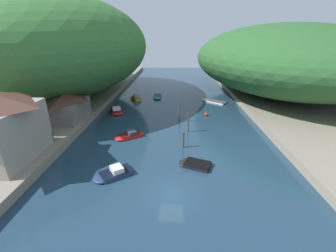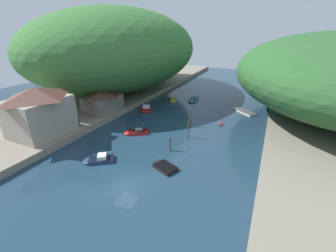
# 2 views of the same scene
# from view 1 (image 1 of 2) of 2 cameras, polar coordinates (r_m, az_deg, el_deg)

# --- Properties ---
(water_surface) EXTENTS (130.00, 130.00, 0.00)m
(water_surface) POSITION_cam_1_polar(r_m,az_deg,el_deg) (50.55, 1.38, 5.04)
(water_surface) COLOR #1E384C
(water_surface) RESTS_ON ground
(left_bank) EXTENTS (22.00, 120.00, 1.15)m
(left_bank) POSITION_cam_1_polar(r_m,az_deg,el_deg) (56.74, -25.89, 5.32)
(left_bank) COLOR gray
(left_bank) RESTS_ON ground
(right_bank) EXTENTS (22.00, 120.00, 1.15)m
(right_bank) POSITION_cam_1_polar(r_m,az_deg,el_deg) (56.56, 28.73, 4.76)
(right_bank) COLOR gray
(right_bank) RESTS_ON ground
(hillside_left) EXTENTS (40.46, 56.65, 22.44)m
(hillside_left) POSITION_cam_1_polar(r_m,az_deg,el_deg) (61.35, -25.96, 17.73)
(hillside_left) COLOR #387033
(hillside_left) RESTS_ON left_bank
(hillside_right) EXTENTS (41.81, 58.53, 16.49)m
(hillside_right) POSITION_cam_1_polar(r_m,az_deg,el_deg) (65.18, 26.93, 15.04)
(hillside_right) COLOR #285628
(hillside_right) RESTS_ON right_bank
(boathouse_shed) EXTENTS (5.69, 8.61, 4.70)m
(boathouse_shed) POSITION_cam_1_polar(r_m,az_deg,el_deg) (42.39, -24.31, 4.76)
(boathouse_shed) COLOR slate
(boathouse_shed) RESTS_ON left_bank
(boat_cabin_cruiser) EXTENTS (3.41, 4.39, 1.25)m
(boat_cabin_cruiser) POSITION_cam_1_polar(r_m,az_deg,el_deg) (46.99, -12.84, 3.64)
(boat_cabin_cruiser) COLOR red
(boat_cabin_cruiser) RESTS_ON water_surface
(boat_yellow_tender) EXTENTS (4.76, 4.19, 1.04)m
(boat_yellow_tender) POSITION_cam_1_polar(r_m,az_deg,el_deg) (26.54, -13.84, -11.68)
(boat_yellow_tender) COLOR navy
(boat_yellow_tender) RESTS_ON water_surface
(boat_open_rowboat) EXTENTS (1.92, 4.77, 0.57)m
(boat_open_rowboat) POSITION_cam_1_polar(r_m,az_deg,el_deg) (57.51, -2.69, 7.42)
(boat_open_rowboat) COLOR teal
(boat_open_rowboat) RESTS_ON water_surface
(boat_red_skiff) EXTENTS (4.29, 3.35, 0.46)m
(boat_red_skiff) POSITION_cam_1_polar(r_m,az_deg,el_deg) (27.89, 6.57, -9.54)
(boat_red_skiff) COLOR black
(boat_red_skiff) RESTS_ON water_surface
(boat_mid_channel) EXTENTS (3.28, 3.72, 1.44)m
(boat_mid_channel) POSITION_cam_1_polar(r_m,az_deg,el_deg) (56.40, -8.33, 7.10)
(boat_mid_channel) COLOR gold
(boat_mid_channel) RESTS_ON water_surface
(boat_far_upstream) EXTENTS (5.99, 5.31, 0.38)m
(boat_far_upstream) POSITION_cam_1_polar(r_m,az_deg,el_deg) (54.91, 11.29, 6.20)
(boat_far_upstream) COLOR white
(boat_far_upstream) RESTS_ON water_surface
(boat_far_right_bank) EXTENTS (4.78, 4.15, 0.96)m
(boat_far_right_bank) POSITION_cam_1_polar(r_m,az_deg,el_deg) (35.47, -10.02, -2.39)
(boat_far_right_bank) COLOR red
(boat_far_right_bank) RESTS_ON water_surface
(mooring_post_nearest) EXTENTS (0.28, 0.28, 2.42)m
(mooring_post_nearest) POSITION_cam_1_polar(r_m,az_deg,el_deg) (31.52, 3.90, -3.47)
(mooring_post_nearest) COLOR #4C3D2D
(mooring_post_nearest) RESTS_ON water_surface
(mooring_post_second) EXTENTS (0.22, 0.22, 3.30)m
(mooring_post_second) POSITION_cam_1_polar(r_m,az_deg,el_deg) (36.47, 5.18, 0.88)
(mooring_post_second) COLOR #4C3D2D
(mooring_post_second) RESTS_ON water_surface
(mooring_post_middle) EXTENTS (0.27, 0.27, 3.56)m
(mooring_post_middle) POSITION_cam_1_polar(r_m,az_deg,el_deg) (40.94, 2.96, 3.53)
(mooring_post_middle) COLOR #4C3D2D
(mooring_post_middle) RESTS_ON water_surface
(channel_buoy_near) EXTENTS (0.60, 0.60, 0.90)m
(channel_buoy_near) POSITION_cam_1_polar(r_m,az_deg,el_deg) (44.89, 9.66, 2.98)
(channel_buoy_near) COLOR red
(channel_buoy_near) RESTS_ON water_surface
(person_on_quay) EXTENTS (0.27, 0.41, 1.69)m
(person_on_quay) POSITION_cam_1_polar(r_m,az_deg,el_deg) (34.37, -27.26, -2.12)
(person_on_quay) COLOR #282D3D
(person_on_quay) RESTS_ON left_bank
(person_by_boathouse) EXTENTS (0.28, 0.41, 1.69)m
(person_by_boathouse) POSITION_cam_1_polar(r_m,az_deg,el_deg) (31.31, -32.54, -5.49)
(person_by_boathouse) COLOR #282D3D
(person_by_boathouse) RESTS_ON left_bank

